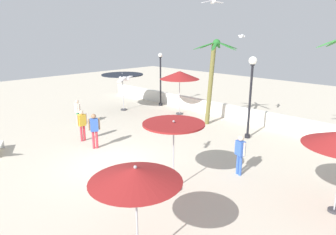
% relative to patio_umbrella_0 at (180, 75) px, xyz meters
% --- Properties ---
extents(ground_plane, '(56.00, 56.00, 0.00)m').
position_rel_patio_umbrella_0_xyz_m(ground_plane, '(3.58, -8.11, -2.70)').
color(ground_plane, beige).
extents(boundary_wall, '(25.20, 0.30, 0.90)m').
position_rel_patio_umbrella_0_xyz_m(boundary_wall, '(3.58, 1.58, -2.25)').
color(boundary_wall, silver).
rests_on(boundary_wall, ground_plane).
extents(patio_umbrella_0, '(2.67, 2.67, 3.02)m').
position_rel_patio_umbrella_0_xyz_m(patio_umbrella_0, '(0.00, 0.00, 0.00)').
color(patio_umbrella_0, '#333338').
rests_on(patio_umbrella_0, ground_plane).
extents(patio_umbrella_1, '(2.93, 2.93, 2.72)m').
position_rel_patio_umbrella_0_xyz_m(patio_umbrella_1, '(-3.65, -2.02, -0.20)').
color(patio_umbrella_1, '#333338').
rests_on(patio_umbrella_1, ground_plane).
extents(patio_umbrella_3, '(2.14, 2.14, 2.63)m').
position_rel_patio_umbrella_0_xyz_m(patio_umbrella_3, '(8.91, -11.14, -0.31)').
color(patio_umbrella_3, '#333338').
rests_on(patio_umbrella_3, ground_plane).
extents(patio_umbrella_4, '(2.14, 2.14, 2.60)m').
position_rel_patio_umbrella_0_xyz_m(patio_umbrella_4, '(6.96, -7.86, -0.44)').
color(patio_umbrella_4, '#333338').
rests_on(patio_umbrella_4, ground_plane).
extents(palm_tree_0, '(2.77, 2.56, 5.11)m').
position_rel_patio_umbrella_0_xyz_m(palm_tree_0, '(3.05, -0.49, 0.55)').
color(palm_tree_0, brown).
rests_on(palm_tree_0, ground_plane).
extents(lamp_post_1, '(0.42, 0.42, 4.31)m').
position_rel_patio_umbrella_0_xyz_m(lamp_post_1, '(5.93, -1.03, 0.18)').
color(lamp_post_1, black).
rests_on(lamp_post_1, ground_plane).
extents(lamp_post_2, '(0.33, 0.33, 4.00)m').
position_rel_patio_umbrella_0_xyz_m(lamp_post_2, '(-2.76, 0.87, -0.41)').
color(lamp_post_2, black).
rests_on(lamp_post_2, ground_plane).
extents(guest_0, '(0.53, 0.35, 1.64)m').
position_rel_patio_umbrella_0_xyz_m(guest_0, '(7.99, -5.17, -1.70)').
color(guest_0, '#3359B2').
rests_on(guest_0, ground_plane).
extents(guest_1, '(0.55, 0.29, 1.56)m').
position_rel_patio_umbrella_0_xyz_m(guest_1, '(-2.71, -6.18, -1.76)').
color(guest_1, '#3F8C59').
rests_on(guest_1, ground_plane).
extents(guest_2, '(0.27, 0.56, 1.65)m').
position_rel_patio_umbrella_0_xyz_m(guest_2, '(0.09, -7.50, -1.70)').
color(guest_2, '#D8333F').
rests_on(guest_2, ground_plane).
extents(guest_3, '(0.37, 0.51, 1.74)m').
position_rel_patio_umbrella_0_xyz_m(guest_3, '(1.46, -7.62, -1.63)').
color(guest_3, '#D8333F').
rests_on(guest_3, ground_plane).
extents(seagull_0, '(0.60, 1.16, 0.17)m').
position_rel_patio_umbrella_0_xyz_m(seagull_0, '(4.59, -0.01, 2.57)').
color(seagull_0, white).
extents(seagull_1, '(0.53, 0.88, 0.14)m').
position_rel_patio_umbrella_0_xyz_m(seagull_1, '(5.68, -8.90, 1.29)').
color(seagull_1, white).
extents(seagull_2, '(0.48, 0.95, 0.14)m').
position_rel_patio_umbrella_0_xyz_m(seagull_2, '(5.99, -4.63, 3.93)').
color(seagull_2, white).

